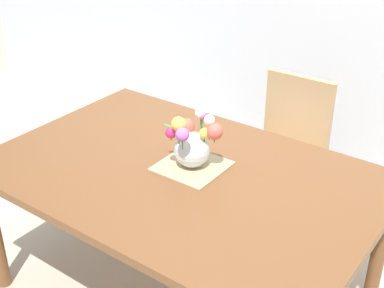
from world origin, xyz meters
TOP-DOWN VIEW (x-y plane):
  - dining_table at (0.00, 0.00)m, footprint 1.77×1.17m
  - chair_far at (0.08, 0.93)m, footprint 0.42×0.42m
  - placemat at (0.02, 0.06)m, footprint 0.29×0.29m
  - flower_vase at (0.02, 0.06)m, footprint 0.28×0.26m

SIDE VIEW (x-z plane):
  - chair_far at x=0.08m, z-range 0.07..0.97m
  - dining_table at x=0.00m, z-range 0.30..1.04m
  - placemat at x=0.02m, z-range 0.74..0.75m
  - flower_vase at x=0.02m, z-range 0.73..1.00m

